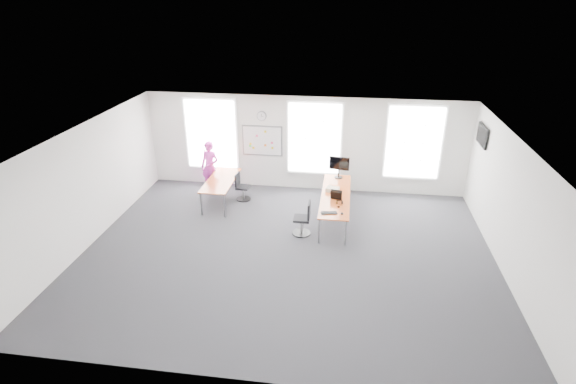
# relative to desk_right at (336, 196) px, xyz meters

# --- Properties ---
(floor) EXTENTS (10.00, 10.00, 0.00)m
(floor) POSITION_rel_desk_right_xyz_m (-1.08, -2.02, -0.68)
(floor) COLOR #26262A
(floor) RESTS_ON ground
(ceiling) EXTENTS (10.00, 10.00, 0.00)m
(ceiling) POSITION_rel_desk_right_xyz_m (-1.08, -2.02, 2.32)
(ceiling) COLOR white
(ceiling) RESTS_ON ground
(wall_back) EXTENTS (10.00, 0.00, 10.00)m
(wall_back) POSITION_rel_desk_right_xyz_m (-1.08, 1.98, 0.82)
(wall_back) COLOR white
(wall_back) RESTS_ON ground
(wall_front) EXTENTS (10.00, 0.00, 10.00)m
(wall_front) POSITION_rel_desk_right_xyz_m (-1.08, -6.02, 0.82)
(wall_front) COLOR white
(wall_front) RESTS_ON ground
(wall_left) EXTENTS (0.00, 10.00, 10.00)m
(wall_left) POSITION_rel_desk_right_xyz_m (-6.08, -2.02, 0.82)
(wall_left) COLOR white
(wall_left) RESTS_ON ground
(wall_right) EXTENTS (0.00, 10.00, 10.00)m
(wall_right) POSITION_rel_desk_right_xyz_m (3.92, -2.02, 0.82)
(wall_right) COLOR white
(wall_right) RESTS_ON ground
(window_left) EXTENTS (1.60, 0.06, 2.20)m
(window_left) POSITION_rel_desk_right_xyz_m (-4.08, 1.95, 1.02)
(window_left) COLOR white
(window_left) RESTS_ON wall_back
(window_mid) EXTENTS (1.60, 0.06, 2.20)m
(window_mid) POSITION_rel_desk_right_xyz_m (-0.78, 1.95, 1.02)
(window_mid) COLOR white
(window_mid) RESTS_ON wall_back
(window_right) EXTENTS (1.60, 0.06, 2.20)m
(window_right) POSITION_rel_desk_right_xyz_m (2.22, 1.95, 1.02)
(window_right) COLOR white
(window_right) RESTS_ON wall_back
(desk_right) EXTENTS (0.79, 2.97, 0.72)m
(desk_right) POSITION_rel_desk_right_xyz_m (0.00, 0.00, 0.00)
(desk_right) COLOR #D55821
(desk_right) RESTS_ON ground
(desk_left) EXTENTS (0.80, 1.99, 0.73)m
(desk_left) POSITION_rel_desk_right_xyz_m (-3.44, 0.59, -0.01)
(desk_left) COLOR #D55821
(desk_left) RESTS_ON ground
(chair_right) EXTENTS (0.49, 0.49, 0.92)m
(chair_right) POSITION_rel_desk_right_xyz_m (-0.78, -1.01, -0.27)
(chair_right) COLOR black
(chair_right) RESTS_ON ground
(chair_left) EXTENTS (0.45, 0.45, 0.84)m
(chair_left) POSITION_rel_desk_right_xyz_m (-2.89, 0.85, -0.31)
(chair_left) COLOR black
(chair_left) RESTS_ON ground
(person) EXTENTS (0.67, 0.51, 1.64)m
(person) POSITION_rel_desk_right_xyz_m (-4.01, 1.36, 0.14)
(person) COLOR #EF3CC7
(person) RESTS_ON ground
(whiteboard) EXTENTS (1.20, 0.03, 0.90)m
(whiteboard) POSITION_rel_desk_right_xyz_m (-2.43, 1.95, 0.87)
(whiteboard) COLOR silver
(whiteboard) RESTS_ON wall_back
(wall_clock) EXTENTS (0.30, 0.04, 0.30)m
(wall_clock) POSITION_rel_desk_right_xyz_m (-2.43, 1.95, 1.67)
(wall_clock) COLOR gray
(wall_clock) RESTS_ON wall_back
(tv) EXTENTS (0.06, 0.90, 0.55)m
(tv) POSITION_rel_desk_right_xyz_m (3.87, 0.98, 1.62)
(tv) COLOR black
(tv) RESTS_ON wall_right
(keyboard) EXTENTS (0.44, 0.26, 0.02)m
(keyboard) POSITION_rel_desk_right_xyz_m (-0.12, -1.14, 0.06)
(keyboard) COLOR black
(keyboard) RESTS_ON desk_right
(mouse) EXTENTS (0.08, 0.12, 0.04)m
(mouse) POSITION_rel_desk_right_xyz_m (0.21, -1.16, 0.07)
(mouse) COLOR black
(mouse) RESTS_ON desk_right
(lens_cap) EXTENTS (0.08, 0.08, 0.01)m
(lens_cap) POSITION_rel_desk_right_xyz_m (0.11, -0.75, 0.05)
(lens_cap) COLOR black
(lens_cap) RESTS_ON desk_right
(headphones) EXTENTS (0.17, 0.09, 0.10)m
(headphones) POSITION_rel_desk_right_xyz_m (0.12, -0.55, 0.09)
(headphones) COLOR black
(headphones) RESTS_ON desk_right
(laptop_sleeve) EXTENTS (0.32, 0.24, 0.25)m
(laptop_sleeve) POSITION_rel_desk_right_xyz_m (0.02, -0.29, 0.17)
(laptop_sleeve) COLOR black
(laptop_sleeve) RESTS_ON desk_right
(paper_stack) EXTENTS (0.40, 0.34, 0.12)m
(paper_stack) POSITION_rel_desk_right_xyz_m (-0.10, 0.22, 0.11)
(paper_stack) COLOR beige
(paper_stack) RESTS_ON desk_right
(monitor) EXTENTS (0.60, 0.25, 0.67)m
(monitor) POSITION_rel_desk_right_xyz_m (0.03, 1.23, 0.45)
(monitor) COLOR black
(monitor) RESTS_ON desk_right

